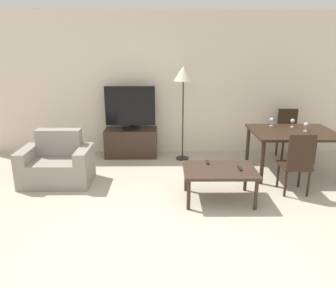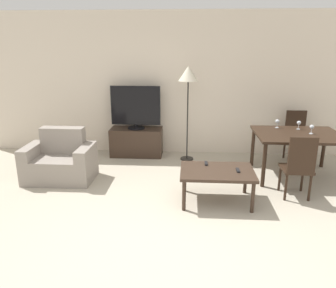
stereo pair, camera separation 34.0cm
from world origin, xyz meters
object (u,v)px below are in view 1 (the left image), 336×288
Objects in this scene: armchair at (57,165)px; wine_glass_left at (272,120)px; tv at (130,108)px; dining_table at (293,136)px; wine_glass_center at (306,125)px; remote_secondary at (207,162)px; wine_glass_right at (293,121)px; tv_stand at (131,143)px; dining_chair_far at (288,132)px; floor_lamp at (183,78)px; remote_primary at (240,168)px; coffee_table at (219,172)px; dining_chair_near at (297,162)px.

wine_glass_left is at bearing 11.73° from armchair.
dining_table is (2.76, -0.89, -0.30)m from tv.
remote_secondary is at bearing -155.65° from wine_glass_center.
wine_glass_center is at bearing -68.83° from wine_glass_right.
tv is 6.42× the size of wine_glass_left.
tv_stand is 1.07× the size of dining_chair_far.
floor_lamp is 2.14m from remote_primary.
dining_table is at bearing -54.68° from wine_glass_left.
remote_primary is (-1.32, -1.85, -0.03)m from dining_chair_far.
dining_chair_far is 0.53× the size of floor_lamp.
dining_table is at bearing -105.50° from wine_glass_right.
armchair reaches higher than tv_stand.
remote_secondary is at bearing 120.85° from coffee_table.
tv_stand is at bearing 167.96° from wine_glass_left.
wine_glass_left is (2.51, -0.53, 0.56)m from tv_stand.
dining_chair_near is 0.87m from remote_primary.
floor_lamp reaches higher than remote_secondary.
tv reaches higher than remote_secondary.
remote_secondary is (1.27, -1.66, -0.48)m from tv.
tv is at bearing 50.97° from armchair.
tv is (-0.00, -0.00, 0.68)m from tv_stand.
dining_chair_far is at bearing 44.11° from wine_glass_left.
wine_glass_center reaches higher than coffee_table.
wine_glass_right is (2.84, -0.61, -0.12)m from tv.
tv_stand is 1.00× the size of coffee_table.
armchair is 1.76m from tv.
dining_chair_near is 1.24m from wine_glass_left.
floor_lamp is 2.03m from wine_glass_right.
dining_table is 1.46× the size of dining_chair_far.
remote_secondary is at bearing -52.74° from tv_stand.
armchair is at bearing 170.19° from remote_secondary.
wine_glass_left is (3.53, 0.73, 0.54)m from armchair.
remote_primary is at bearing -125.47° from dining_chair_far.
floor_lamp is (-1.54, 1.55, 1.02)m from dining_chair_near.
wine_glass_left is 0.34m from wine_glass_right.
dining_table reaches higher than coffee_table.
wine_glass_center is (3.98, 0.37, 0.54)m from armchair.
dining_chair_near is at bearing -34.37° from tv.
wine_glass_left reaches higher than remote_primary.
coffee_table is 6.60× the size of remote_secondary.
floor_lamp is at bearing 111.99° from remote_primary.
armchair is 7.24× the size of wine_glass_right.
dining_table is 1.69m from remote_secondary.
floor_lamp is 11.86× the size of wine_glass_right.
tv_stand is at bearing 126.53° from coffee_table.
dining_chair_near is 6.31× the size of wine_glass_right.
floor_lamp is at bearing 166.81° from wine_glass_right.
remote_primary is at bearing -48.60° from tv.
armchair is 4.21m from dining_chair_far.
wine_glass_right reaches higher than remote_primary.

